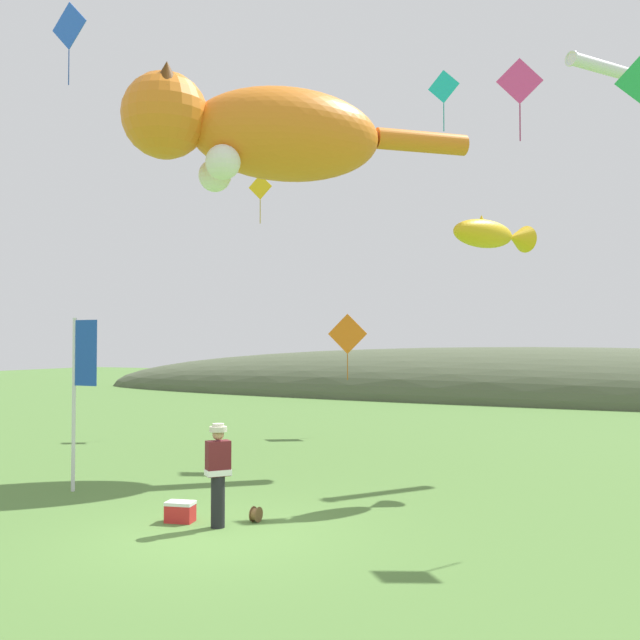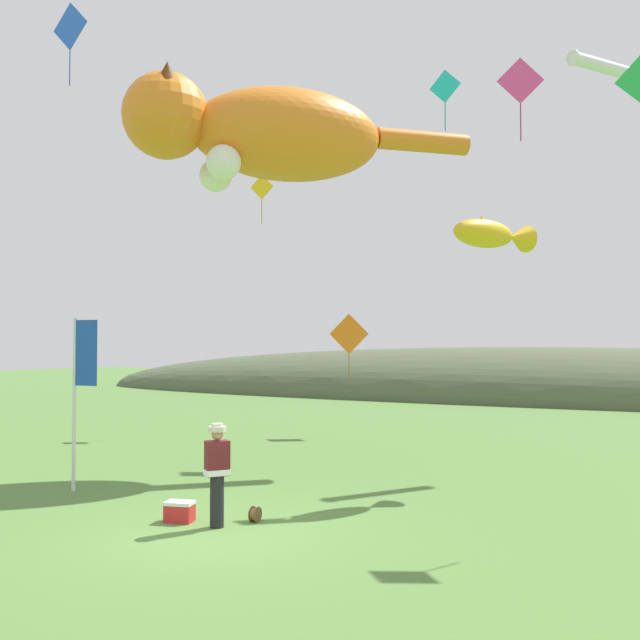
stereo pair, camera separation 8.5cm
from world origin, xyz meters
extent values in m
plane|color=#517A38|center=(0.00, 0.00, 0.00)|extent=(120.00, 120.00, 0.00)
ellipsoid|color=#4C563D|center=(0.00, 31.58, 0.00)|extent=(60.55, 11.66, 5.82)
cylinder|color=black|center=(-0.22, 0.45, 0.44)|extent=(0.24, 0.24, 0.88)
cube|color=#59191E|center=(-0.22, 0.45, 1.18)|extent=(0.44, 0.46, 0.60)
cube|color=white|center=(-0.22, 0.45, 0.94)|extent=(0.47, 0.49, 0.10)
sphere|color=tan|center=(-0.22, 0.45, 1.59)|extent=(0.20, 0.20, 0.20)
cylinder|color=#B2AD99|center=(-0.22, 0.45, 1.68)|extent=(0.30, 0.30, 0.09)
cylinder|color=#B2AD99|center=(-0.22, 0.45, 1.74)|extent=(0.20, 0.20, 0.07)
cylinder|color=olive|center=(0.18, 1.05, 0.13)|extent=(0.11, 0.20, 0.20)
cylinder|color=brown|center=(0.12, 1.05, 0.13)|extent=(0.02, 0.27, 0.27)
cylinder|color=brown|center=(0.23, 1.05, 0.13)|extent=(0.02, 0.27, 0.27)
cube|color=red|center=(-1.03, 0.47, 0.15)|extent=(0.54, 0.42, 0.30)
cube|color=white|center=(-1.03, 0.47, 0.33)|extent=(0.55, 0.43, 0.06)
cylinder|color=silver|center=(-4.68, 1.58, 1.85)|extent=(0.08, 0.08, 3.70)
cube|color=#1E4CB2|center=(-4.36, 1.58, 2.95)|extent=(0.60, 0.03, 1.40)
ellipsoid|color=orange|center=(-2.27, 6.62, 8.69)|extent=(5.60, 5.42, 2.44)
ellipsoid|color=white|center=(-2.45, 6.46, 8.25)|extent=(3.46, 3.32, 1.34)
sphere|color=orange|center=(-4.62, 4.50, 8.93)|extent=(2.19, 2.19, 2.19)
cone|color=#522A0A|center=(-4.22, 4.05, 9.73)|extent=(1.10, 1.10, 0.73)
cone|color=#522A0A|center=(-5.03, 4.95, 9.73)|extent=(1.10, 1.10, 0.73)
sphere|color=white|center=(-3.11, 4.87, 7.65)|extent=(0.88, 0.88, 0.88)
sphere|color=white|center=(-4.10, 5.97, 7.65)|extent=(0.88, 0.88, 0.88)
cylinder|color=orange|center=(0.63, 9.23, 8.81)|extent=(2.38, 2.23, 0.59)
ellipsoid|color=gold|center=(3.11, 5.90, 5.59)|extent=(1.43, 1.89, 0.63)
cone|color=gold|center=(3.68, 6.94, 5.59)|extent=(0.83, 0.81, 0.63)
cone|color=gold|center=(3.09, 5.85, 5.85)|extent=(0.40, 0.40, 0.29)
sphere|color=black|center=(2.65, 5.49, 5.64)|extent=(0.15, 0.15, 0.15)
cylinder|color=white|center=(5.20, 11.62, 11.00)|extent=(1.71, 2.27, 0.36)
torus|color=white|center=(4.49, 10.59, 11.00)|extent=(0.40, 0.30, 0.44)
cube|color=yellow|center=(-6.86, 12.98, 8.99)|extent=(0.95, 0.13, 0.96)
cylinder|color=black|center=(-6.86, 13.00, 8.99)|extent=(0.64, 0.09, 0.02)
cube|color=#A98511|center=(-6.86, 12.98, 8.07)|extent=(0.03, 0.01, 0.90)
cube|color=#19BFBF|center=(0.52, 11.89, 11.27)|extent=(1.06, 0.14, 1.07)
cylinder|color=black|center=(0.52, 11.90, 11.27)|extent=(0.71, 0.10, 0.02)
cube|color=#118585|center=(0.52, 11.89, 10.28)|extent=(0.03, 0.01, 0.90)
cube|color=orange|center=(-3.21, 12.78, 3.47)|extent=(1.38, 0.25, 1.40)
cylinder|color=black|center=(-3.21, 12.79, 3.47)|extent=(0.93, 0.17, 0.02)
cube|color=#A95011|center=(-3.21, 12.78, 2.32)|extent=(0.03, 0.01, 0.90)
cube|color=blue|center=(-6.70, 3.31, 11.16)|extent=(1.23, 0.09, 1.23)
cylinder|color=black|center=(-6.70, 3.32, 11.16)|extent=(0.82, 0.07, 0.02)
cube|color=#1A3E97|center=(-6.70, 3.31, 10.10)|extent=(0.03, 0.01, 0.90)
cube|color=#E53F8C|center=(3.65, 7.47, 9.46)|extent=(1.05, 0.41, 1.12)
cylinder|color=black|center=(3.65, 7.48, 9.46)|extent=(0.71, 0.28, 0.02)
cube|color=#A02C62|center=(3.65, 7.47, 8.45)|extent=(0.03, 0.02, 0.90)
camera|label=1|loc=(6.73, -9.85, 3.17)|focal=40.00mm
camera|label=2|loc=(6.81, -9.81, 3.17)|focal=40.00mm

